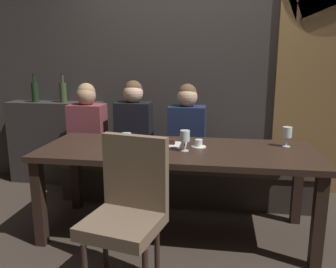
# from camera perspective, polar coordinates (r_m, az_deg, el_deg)

# --- Properties ---
(ground) EXTENTS (9.00, 9.00, 0.00)m
(ground) POSITION_cam_1_polar(r_m,az_deg,el_deg) (3.08, 1.38, -15.78)
(ground) COLOR #382D26
(back_wall_tiled) EXTENTS (6.00, 0.12, 3.00)m
(back_wall_tiled) POSITION_cam_1_polar(r_m,az_deg,el_deg) (3.92, 3.86, 13.12)
(back_wall_tiled) COLOR #383330
(back_wall_tiled) RESTS_ON ground
(arched_door) EXTENTS (0.90, 0.05, 2.55)m
(arched_door) POSITION_cam_1_polar(r_m,az_deg,el_deg) (3.97, 23.87, 10.14)
(arched_door) COLOR olive
(arched_door) RESTS_ON ground
(back_counter) EXTENTS (1.10, 0.28, 0.95)m
(back_counter) POSITION_cam_1_polar(r_m,az_deg,el_deg) (4.29, -17.65, -1.29)
(back_counter) COLOR #2F2B29
(back_counter) RESTS_ON ground
(dining_table) EXTENTS (2.20, 0.84, 0.74)m
(dining_table) POSITION_cam_1_polar(r_m,az_deg,el_deg) (2.83, 1.45, -4.07)
(dining_table) COLOR black
(dining_table) RESTS_ON ground
(banquette_bench) EXTENTS (2.50, 0.44, 0.45)m
(banquette_bench) POSITION_cam_1_polar(r_m,az_deg,el_deg) (3.62, 2.84, -7.35)
(banquette_bench) COLOR #312A23
(banquette_bench) RESTS_ON ground
(chair_near_side) EXTENTS (0.52, 0.52, 0.98)m
(chair_near_side) POSITION_cam_1_polar(r_m,az_deg,el_deg) (2.23, -6.56, -11.38)
(chair_near_side) COLOR #302119
(chair_near_side) RESTS_ON ground
(diner_redhead) EXTENTS (0.36, 0.24, 0.75)m
(diner_redhead) POSITION_cam_1_polar(r_m,az_deg,el_deg) (3.70, -13.05, 2.00)
(diner_redhead) COLOR brown
(diner_redhead) RESTS_ON banquette_bench
(diner_bearded) EXTENTS (0.36, 0.24, 0.78)m
(diner_bearded) POSITION_cam_1_polar(r_m,az_deg,el_deg) (3.58, -5.62, 2.15)
(diner_bearded) COLOR black
(diner_bearded) RESTS_ON banquette_bench
(diner_far_end) EXTENTS (0.36, 0.24, 0.75)m
(diner_far_end) POSITION_cam_1_polar(r_m,az_deg,el_deg) (3.46, 3.11, 1.62)
(diner_far_end) COLOR #192342
(diner_far_end) RESTS_ON banquette_bench
(wine_bottle_dark_red) EXTENTS (0.08, 0.08, 0.33)m
(wine_bottle_dark_red) POSITION_cam_1_polar(r_m,az_deg,el_deg) (4.28, -20.92, 6.52)
(wine_bottle_dark_red) COLOR black
(wine_bottle_dark_red) RESTS_ON back_counter
(wine_bottle_pale_label) EXTENTS (0.08, 0.08, 0.33)m
(wine_bottle_pale_label) POSITION_cam_1_polar(r_m,az_deg,el_deg) (4.14, -16.78, 6.64)
(wine_bottle_pale_label) COLOR #384728
(wine_bottle_pale_label) RESTS_ON back_counter
(wine_glass_end_left) EXTENTS (0.08, 0.08, 0.16)m
(wine_glass_end_left) POSITION_cam_1_polar(r_m,az_deg,el_deg) (2.70, 2.78, -0.39)
(wine_glass_end_left) COLOR silver
(wine_glass_end_left) RESTS_ON dining_table
(wine_glass_near_left) EXTENTS (0.08, 0.08, 0.16)m
(wine_glass_near_left) POSITION_cam_1_polar(r_m,az_deg,el_deg) (2.62, -6.82, -0.96)
(wine_glass_near_left) COLOR silver
(wine_glass_near_left) RESTS_ON dining_table
(wine_glass_end_right) EXTENTS (0.08, 0.08, 0.16)m
(wine_glass_end_right) POSITION_cam_1_polar(r_m,az_deg,el_deg) (2.99, 18.91, 0.14)
(wine_glass_end_right) COLOR silver
(wine_glass_end_right) RESTS_ON dining_table
(espresso_cup) EXTENTS (0.12, 0.12, 0.06)m
(espresso_cup) POSITION_cam_1_polar(r_m,az_deg,el_deg) (2.84, 5.05, -1.65)
(espresso_cup) COLOR white
(espresso_cup) RESTS_ON dining_table
(dessert_plate) EXTENTS (0.19, 0.19, 0.05)m
(dessert_plate) POSITION_cam_1_polar(r_m,az_deg,el_deg) (2.90, 0.20, -1.54)
(dessert_plate) COLOR white
(dessert_plate) RESTS_ON dining_table
(fork_on_table) EXTENTS (0.02, 0.17, 0.01)m
(fork_on_table) POSITION_cam_1_polar(r_m,az_deg,el_deg) (2.89, 2.89, -1.82)
(fork_on_table) COLOR silver
(fork_on_table) RESTS_ON dining_table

